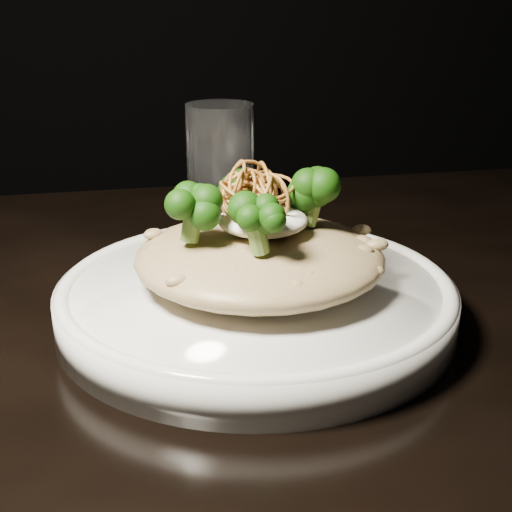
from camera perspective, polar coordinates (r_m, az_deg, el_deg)
The scene contains 7 objects.
table at distance 0.63m, azimuth -6.06°, elevation -11.52°, with size 1.10×0.80×0.75m.
plate at distance 0.57m, azimuth 0.00°, elevation -3.68°, with size 0.31×0.31×0.03m, color white.
risotto at distance 0.55m, azimuth 0.29°, elevation -0.09°, with size 0.19×0.19×0.04m, color brown.
broccoli at distance 0.54m, azimuth 0.24°, elevation 4.61°, with size 0.14×0.14×0.05m, color black, non-canonical shape.
cheese at distance 0.54m, azimuth 0.55°, elevation 2.88°, with size 0.07×0.07×0.02m, color white.
shallots at distance 0.54m, azimuth -0.30°, elevation 6.19°, with size 0.07×0.07×0.04m, color brown, non-canonical shape.
drinking_glass at distance 0.80m, azimuth -2.86°, elevation 7.40°, with size 0.07×0.07×0.13m, color white.
Camera 1 is at (-0.04, -0.53, 1.00)m, focal length 50.00 mm.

